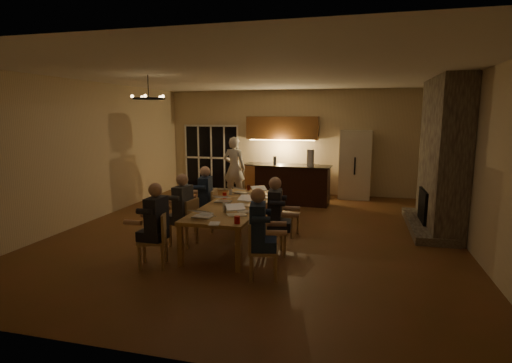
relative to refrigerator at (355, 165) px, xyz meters
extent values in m
plane|color=brown|center=(-1.90, -4.15, -1.00)|extent=(9.00, 9.00, 0.00)
cube|color=beige|center=(-1.90, 0.37, 0.60)|extent=(8.00, 0.04, 3.20)
cube|color=beige|center=(-5.92, -4.15, 0.60)|extent=(0.04, 9.00, 3.20)
cube|color=beige|center=(2.12, -4.15, 0.60)|extent=(0.04, 9.00, 3.20)
cube|color=white|center=(-1.90, -4.15, 2.22)|extent=(8.00, 9.00, 0.04)
cube|color=black|center=(-4.60, 0.32, 0.05)|extent=(1.86, 0.08, 2.10)
cube|color=#766F5D|center=(1.80, -2.95, 0.60)|extent=(0.58, 2.50, 3.20)
cube|color=beige|center=(0.00, 0.00, 0.00)|extent=(0.90, 0.68, 2.00)
cube|color=tan|center=(-2.15, -4.84, -0.62)|extent=(1.10, 3.04, 0.75)
cube|color=black|center=(-1.65, -1.23, -0.46)|extent=(2.13, 0.80, 1.08)
imported|color=silver|center=(-3.41, -0.96, -0.09)|extent=(0.71, 0.51, 1.82)
torus|color=black|center=(-3.90, -4.87, 1.75)|extent=(0.64, 0.64, 0.03)
cylinder|color=silver|center=(-2.24, -5.25, -0.20)|extent=(0.08, 0.08, 0.10)
cylinder|color=silver|center=(-2.06, -4.36, -0.20)|extent=(0.09, 0.09, 0.10)
cylinder|color=silver|center=(-2.54, -3.98, -0.20)|extent=(0.08, 0.08, 0.10)
cylinder|color=red|center=(-1.71, -6.19, -0.19)|extent=(0.09, 0.09, 0.12)
cylinder|color=red|center=(-2.53, -4.40, -0.19)|extent=(0.08, 0.08, 0.12)
cylinder|color=red|center=(-2.01, -3.42, -0.19)|extent=(0.09, 0.09, 0.12)
cylinder|color=#B2B2B7|center=(-2.14, -5.55, -0.19)|extent=(0.07, 0.07, 0.12)
cylinder|color=#3F0F0C|center=(-2.30, -3.42, -0.19)|extent=(0.07, 0.07, 0.12)
cylinder|color=#B2B2B7|center=(-1.74, -4.62, -0.19)|extent=(0.06, 0.06, 0.12)
cylinder|color=silver|center=(-1.82, -5.45, -0.24)|extent=(0.23, 0.23, 0.02)
cylinder|color=silver|center=(-2.39, -5.78, -0.24)|extent=(0.25, 0.25, 0.02)
cylinder|color=silver|center=(-1.72, -4.15, -0.24)|extent=(0.26, 0.26, 0.02)
cube|color=white|center=(-2.05, -6.31, -0.24)|extent=(0.21, 0.26, 0.01)
cylinder|color=#99999E|center=(-2.15, -1.23, 0.20)|extent=(0.09, 0.09, 0.24)
cube|color=silver|center=(-1.15, -1.34, 0.30)|extent=(0.18, 0.18, 0.45)
camera|label=1|loc=(0.09, -12.00, 1.43)|focal=28.00mm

